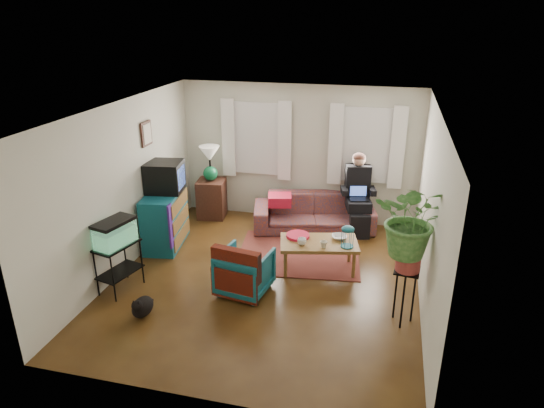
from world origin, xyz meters
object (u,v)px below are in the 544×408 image
(sofa, at_px, (314,207))
(plant_stand, at_px, (404,296))
(side_table, at_px, (212,198))
(armchair, at_px, (245,270))
(dresser, at_px, (165,219))
(coffee_table, at_px, (318,256))
(aquarium_stand, at_px, (119,267))

(sofa, height_order, plant_stand, sofa)
(side_table, distance_m, armchair, 2.88)
(side_table, xyz_separation_m, dresser, (-0.34, -1.36, 0.10))
(coffee_table, bearing_deg, plant_stand, -53.72)
(armchair, distance_m, coffee_table, 1.29)
(sofa, xyz_separation_m, coffee_table, (0.32, -1.53, -0.18))
(coffee_table, bearing_deg, side_table, 133.00)
(armchair, xyz_separation_m, coffee_table, (0.94, 0.88, -0.11))
(side_table, relative_size, plant_stand, 0.96)
(plant_stand, bearing_deg, side_table, 143.12)
(side_table, distance_m, dresser, 1.41)
(side_table, xyz_separation_m, plant_stand, (3.65, -2.74, 0.01))
(dresser, relative_size, coffee_table, 0.90)
(coffee_table, distance_m, plant_stand, 1.70)
(sofa, relative_size, aquarium_stand, 3.03)
(aquarium_stand, distance_m, armchair, 1.82)
(armchair, relative_size, coffee_table, 0.60)
(sofa, relative_size, side_table, 2.92)
(armchair, xyz_separation_m, plant_stand, (2.22, -0.24, 0.04))
(dresser, xyz_separation_m, plant_stand, (3.99, -1.37, -0.09))
(side_table, height_order, dresser, dresser)
(aquarium_stand, xyz_separation_m, armchair, (1.78, 0.38, -0.01))
(dresser, bearing_deg, coffee_table, -13.80)
(dresser, bearing_deg, aquarium_stand, -98.74)
(dresser, distance_m, armchair, 2.11)
(dresser, bearing_deg, side_table, 67.64)
(armchair, height_order, coffee_table, armchair)
(armchair, bearing_deg, aquarium_stand, 21.66)
(aquarium_stand, bearing_deg, armchair, 26.45)
(armchair, bearing_deg, plant_stand, -176.48)
(armchair, bearing_deg, side_table, -50.61)
(plant_stand, bearing_deg, dresser, 161.01)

